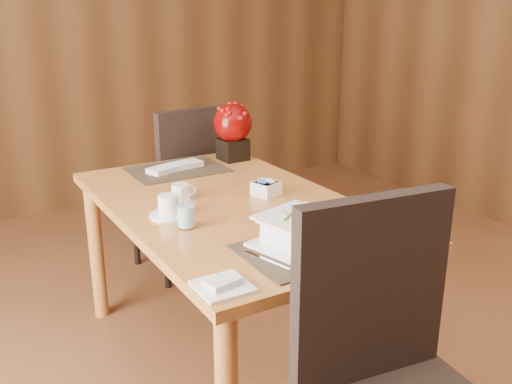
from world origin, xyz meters
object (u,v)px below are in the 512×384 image
water_glass (186,207)px  berry_decor (233,128)px  dining_table (231,224)px  bread_plate (223,286)px  creamer_jug (180,192)px  near_chair (395,376)px  far_chair (185,182)px  sugar_caddy (266,189)px  soup_setting (301,232)px  coffee_cup (169,207)px

water_glass → berry_decor: berry_decor is taller
dining_table → bread_plate: (-0.37, -0.64, 0.10)m
creamer_jug → near_chair: 1.19m
dining_table → far_chair: size_ratio=1.51×
berry_decor → bread_plate: bearing=-119.7°
sugar_caddy → soup_setting: bearing=-109.7°
bread_plate → near_chair: bearing=-53.1°
dining_table → near_chair: 1.04m
soup_setting → sugar_caddy: size_ratio=3.38×
creamer_jug → sugar_caddy: size_ratio=0.94×
coffee_cup → creamer_jug: (0.12, 0.16, -0.00)m
sugar_caddy → bread_plate: 0.84m
water_glass → sugar_caddy: 0.47m
berry_decor → near_chair: size_ratio=0.28×
soup_setting → coffee_cup: (-0.26, 0.50, -0.02)m
soup_setting → water_glass: 0.44m
sugar_caddy → near_chair: (-0.24, -1.04, -0.19)m
bread_plate → dining_table: bearing=59.9°
berry_decor → near_chair: (-0.40, -1.62, -0.32)m
coffee_cup → far_chair: (0.48, 0.94, -0.23)m
dining_table → berry_decor: 0.72m
bread_plate → near_chair: (0.30, -0.40, -0.16)m
sugar_caddy → water_glass: bearing=-159.4°
soup_setting → bread_plate: (-0.36, -0.12, -0.05)m
far_chair → berry_decor: bearing=105.0°
water_glass → creamer_jug: bearing=70.3°
coffee_cup → berry_decor: berry_decor is taller
near_chair → sugar_caddy: bearing=83.7°
far_chair → creamer_jug: bearing=58.9°
coffee_cup → berry_decor: bearing=44.9°
creamer_jug → coffee_cup: bearing=-110.4°
water_glass → creamer_jug: size_ratio=1.70×
dining_table → sugar_caddy: (0.17, 0.00, 0.13)m
coffee_cup → berry_decor: (0.61, 0.61, 0.13)m
coffee_cup → near_chair: (0.21, -1.01, -0.19)m
soup_setting → creamer_jug: 0.67m
water_glass → near_chair: near_chair is taller
coffee_cup → sugar_caddy: (0.45, 0.02, -0.01)m
water_glass → bread_plate: bearing=-102.1°
soup_setting → coffee_cup: size_ratio=2.22×
creamer_jug → near_chair: near_chair is taller
water_glass → berry_decor: bearing=51.4°
soup_setting → creamer_jug: bearing=88.0°
water_glass → far_chair: far_chair is taller
dining_table → berry_decor: (0.33, 0.59, 0.26)m
coffee_cup → sugar_caddy: 0.45m
creamer_jug → sugar_caddy: bearing=-5.5°
creamer_jug → near_chair: size_ratio=0.09×
sugar_caddy → far_chair: 0.94m
creamer_jug → sugar_caddy: (0.33, -0.13, -0.00)m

